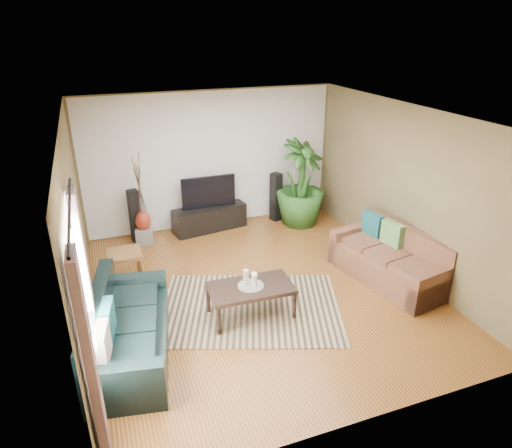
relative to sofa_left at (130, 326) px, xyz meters
name	(u,v)px	position (x,y,z in m)	size (l,w,h in m)	color
floor	(260,290)	(2.03, 0.83, -0.42)	(5.50, 5.50, 0.00)	#966226
ceiling	(261,116)	(2.03, 0.83, 2.28)	(5.50, 5.50, 0.00)	white
wall_back	(211,160)	(2.03, 3.58, 0.93)	(5.00, 5.00, 0.00)	brown
wall_front	(366,316)	(2.03, -1.92, 0.93)	(5.00, 5.00, 0.00)	brown
wall_left	(77,236)	(-0.47, 0.83, 0.92)	(5.50, 5.50, 0.00)	brown
wall_right	(405,190)	(4.53, 0.83, 0.92)	(5.50, 5.50, 0.00)	brown
backwall_panel	(211,161)	(2.03, 3.57, 0.93)	(4.90, 4.90, 0.00)	white
window_pane	(79,298)	(-0.45, -0.77, 0.97)	(1.80, 1.80, 0.00)	white
curtain_near	(91,368)	(-0.40, -1.52, 0.72)	(0.08, 0.35, 2.20)	gray
curtain_far	(87,281)	(-0.40, -0.02, 0.72)	(0.08, 0.35, 2.20)	gray
curtain_rod	(69,211)	(-0.40, -0.77, 1.87)	(0.03, 0.03, 1.90)	black
sofa_left	(130,326)	(0.00, 0.00, 0.00)	(2.04, 0.87, 0.85)	black
sofa_right	(389,256)	(4.07, 0.43, 0.00)	(1.94, 0.87, 0.85)	brown
area_rug	(250,308)	(1.72, 0.43, -0.42)	(2.60, 1.84, 0.01)	tan
coffee_table	(251,301)	(1.67, 0.27, -0.19)	(1.17, 0.64, 0.48)	black
candle_tray	(251,286)	(1.67, 0.27, 0.06)	(0.36, 0.36, 0.02)	gray
candle_tall	(246,278)	(1.61, 0.30, 0.19)	(0.07, 0.07, 0.23)	#EDE2C8
candle_mid	(254,280)	(1.71, 0.23, 0.16)	(0.07, 0.07, 0.18)	white
candle_short	(254,277)	(1.74, 0.33, 0.15)	(0.07, 0.07, 0.15)	#ECE8C8
tv_stand	(210,218)	(1.89, 3.33, -0.18)	(1.45, 0.44, 0.48)	black
television	(208,192)	(1.89, 3.33, 0.37)	(1.07, 0.06, 0.63)	black
speaker_left	(135,216)	(0.46, 3.28, 0.09)	(0.18, 0.20, 1.02)	black
speaker_right	(276,197)	(3.32, 3.33, 0.08)	(0.18, 0.20, 1.02)	black
potted_plant	(301,184)	(3.71, 2.98, 0.44)	(0.97, 0.97, 1.74)	#23511B
plant_pot	(299,218)	(3.71, 2.98, -0.30)	(0.32, 0.32, 0.25)	black
pedestal	(145,236)	(0.58, 3.14, -0.27)	(0.31, 0.31, 0.31)	gray
vase	(143,221)	(0.58, 3.14, 0.03)	(0.29, 0.29, 0.40)	maroon
side_table	(126,267)	(0.12, 1.80, -0.15)	(0.51, 0.51, 0.54)	brown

